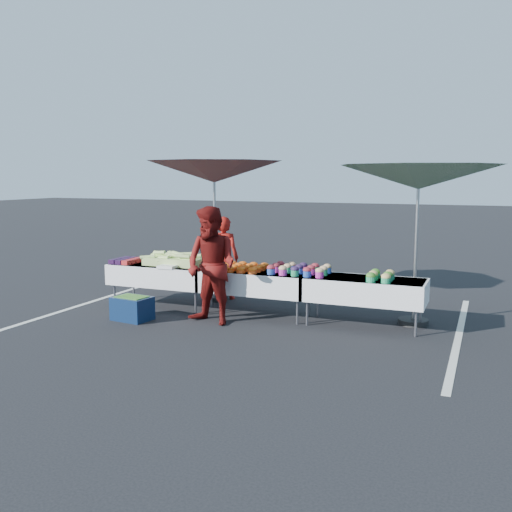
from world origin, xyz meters
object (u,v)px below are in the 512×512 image
at_px(vendor, 224,258).
at_px(umbrella_left, 214,173).
at_px(table_left, 162,274).
at_px(storage_bin, 132,308).
at_px(umbrella_right, 419,178).
at_px(table_center, 256,281).
at_px(customer, 211,266).
at_px(table_right, 364,289).

bearing_deg(vendor, umbrella_left, 56.66).
bearing_deg(table_left, storage_bin, -86.22).
relative_size(umbrella_left, umbrella_right, 1.11).
height_order(table_center, customer, customer).
bearing_deg(table_right, storage_bin, -163.58).
bearing_deg(vendor, table_right, 152.33).
relative_size(umbrella_left, storage_bin, 4.38).
xyz_separation_m(vendor, customer, (0.62, -1.74, 0.14)).
bearing_deg(table_center, table_left, 180.00).
xyz_separation_m(customer, umbrella_left, (-0.71, 1.55, 1.44)).
relative_size(table_center, umbrella_left, 0.66).
xyz_separation_m(table_center, umbrella_right, (2.50, 0.40, 1.69)).
bearing_deg(table_right, vendor, 160.87).
relative_size(umbrella_right, storage_bin, 3.94).
height_order(table_center, storage_bin, table_center).
height_order(table_left, vendor, vendor).
xyz_separation_m(table_left, table_center, (1.80, 0.00, 0.00)).
distance_m(table_left, storage_bin, 1.11).
bearing_deg(umbrella_right, umbrella_left, 173.75).
bearing_deg(table_left, table_right, 0.00).
distance_m(table_right, storage_bin, 3.70).
height_order(table_center, umbrella_left, umbrella_left).
xyz_separation_m(table_left, storage_bin, (0.07, -1.04, -0.38)).
height_order(table_right, customer, customer).
bearing_deg(storage_bin, umbrella_right, 26.41).
relative_size(table_center, customer, 1.01).
relative_size(customer, umbrella_right, 0.73).
xyz_separation_m(table_right, umbrella_right, (0.70, 0.40, 1.69)).
xyz_separation_m(umbrella_right, storage_bin, (-4.23, -1.44, -2.07)).
xyz_separation_m(customer, umbrella_right, (2.94, 1.15, 1.35)).
relative_size(table_left, customer, 1.01).
distance_m(table_center, storage_bin, 2.06).
bearing_deg(umbrella_left, vendor, 65.21).
xyz_separation_m(table_left, table_right, (3.60, 0.00, 0.00)).
height_order(customer, storage_bin, customer).
height_order(umbrella_left, umbrella_right, umbrella_left).
relative_size(table_center, vendor, 1.19).
relative_size(table_right, umbrella_left, 0.66).
xyz_separation_m(vendor, storage_bin, (-0.67, -2.03, -0.58)).
bearing_deg(storage_bin, vendor, 79.46).
height_order(table_left, umbrella_right, umbrella_right).
bearing_deg(vendor, storage_bin, 63.31).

